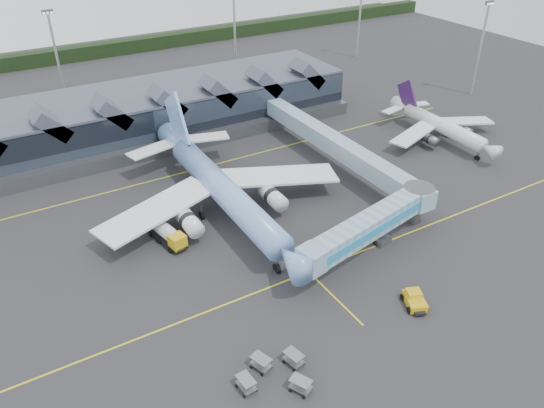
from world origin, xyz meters
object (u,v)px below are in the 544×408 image
fuel_truck (165,232)px  jet_bridge (379,221)px  main_airliner (221,188)px  pushback_tug (415,300)px  regional_jet (440,125)px

fuel_truck → jet_bridge: bearing=-44.2°
main_airliner → pushback_tug: (11.45, -32.58, -3.74)m
regional_jet → jet_bridge: 42.22m
main_airliner → jet_bridge: size_ratio=1.76×
jet_bridge → pushback_tug: 13.63m
jet_bridge → pushback_tug: bearing=-120.1°
regional_jet → pushback_tug: bearing=-137.0°
fuel_truck → pushback_tug: bearing=-64.3°
regional_jet → pushback_tug: (-39.79, -35.08, -2.35)m
jet_bridge → main_airliner: bearing=116.1°
jet_bridge → fuel_truck: jet_bridge is taller
main_airliner → fuel_truck: size_ratio=5.38×
fuel_truck → pushback_tug: fuel_truck is taller
jet_bridge → fuel_truck: size_ratio=3.06×
main_airliner → fuel_truck: 11.64m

